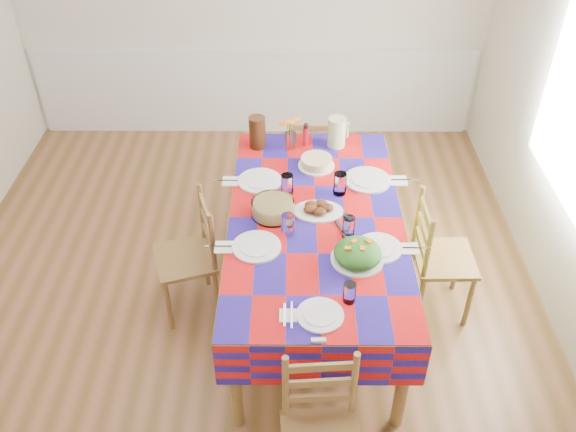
% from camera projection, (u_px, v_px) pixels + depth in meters
% --- Properties ---
extents(room, '(4.58, 5.08, 2.78)m').
position_uv_depth(room, '(230.00, 145.00, 3.72)').
color(room, brown).
rests_on(room, ground).
extents(wainscot, '(4.41, 0.06, 0.92)m').
position_uv_depth(wainscot, '(255.00, 89.00, 6.20)').
color(wainscot, silver).
rests_on(wainscot, room).
extents(dining_table, '(1.15, 2.14, 0.83)m').
position_uv_depth(dining_table, '(315.00, 228.00, 4.06)').
color(dining_table, brown).
rests_on(dining_table, room).
extents(setting_near_head, '(0.42, 0.28, 0.13)m').
position_uv_depth(setting_near_head, '(330.00, 307.00, 3.33)').
color(setting_near_head, white).
rests_on(setting_near_head, dining_table).
extents(setting_left_near, '(0.56, 0.33, 0.15)m').
position_uv_depth(setting_left_near, '(267.00, 239.00, 3.78)').
color(setting_left_near, white).
rests_on(setting_left_near, dining_table).
extents(setting_left_far, '(0.57, 0.34, 0.15)m').
position_uv_depth(setting_left_far, '(268.00, 182.00, 4.25)').
color(setting_left_far, white).
rests_on(setting_left_far, dining_table).
extents(setting_right_near, '(0.54, 0.31, 0.14)m').
position_uv_depth(setting_right_near, '(369.00, 240.00, 3.77)').
color(setting_right_near, white).
rests_on(setting_right_near, dining_table).
extents(setting_right_far, '(0.62, 0.36, 0.16)m').
position_uv_depth(setting_right_far, '(359.00, 181.00, 4.26)').
color(setting_right_far, white).
rests_on(setting_right_far, dining_table).
extents(meat_platter, '(0.34, 0.24, 0.07)m').
position_uv_depth(meat_platter, '(318.00, 209.00, 4.02)').
color(meat_platter, white).
rests_on(meat_platter, dining_table).
extents(salad_platter, '(0.32, 0.32, 0.14)m').
position_uv_depth(salad_platter, '(358.00, 254.00, 3.64)').
color(salad_platter, white).
rests_on(salad_platter, dining_table).
extents(pasta_bowl, '(0.29, 0.29, 0.10)m').
position_uv_depth(pasta_bowl, '(273.00, 208.00, 3.99)').
color(pasta_bowl, white).
rests_on(pasta_bowl, dining_table).
extents(cake, '(0.27, 0.27, 0.07)m').
position_uv_depth(cake, '(316.00, 162.00, 4.45)').
color(cake, white).
rests_on(cake, dining_table).
extents(serving_utensils, '(0.15, 0.33, 0.01)m').
position_uv_depth(serving_utensils, '(346.00, 229.00, 3.89)').
color(serving_utensils, black).
rests_on(serving_utensils, dining_table).
extents(flower_vase, '(0.16, 0.13, 0.26)m').
position_uv_depth(flower_vase, '(290.00, 136.00, 4.60)').
color(flower_vase, white).
rests_on(flower_vase, dining_table).
extents(hot_sauce, '(0.04, 0.04, 0.18)m').
position_uv_depth(hot_sauce, '(306.00, 134.00, 4.65)').
color(hot_sauce, red).
rests_on(hot_sauce, dining_table).
extents(green_pitcher, '(0.14, 0.14, 0.23)m').
position_uv_depth(green_pitcher, '(337.00, 132.00, 4.62)').
color(green_pitcher, '#C0DD9C').
rests_on(green_pitcher, dining_table).
extents(tea_pitcher, '(0.13, 0.13, 0.25)m').
position_uv_depth(tea_pitcher, '(257.00, 132.00, 4.61)').
color(tea_pitcher, '#321A0B').
rests_on(tea_pitcher, dining_table).
extents(name_card, '(0.08, 0.02, 0.02)m').
position_uv_depth(name_card, '(318.00, 340.00, 3.17)').
color(name_card, white).
rests_on(name_card, dining_table).
extents(chair_far, '(0.39, 0.37, 0.87)m').
position_uv_depth(chair_far, '(310.00, 157.00, 5.31)').
color(chair_far, brown).
rests_on(chair_far, room).
extents(chair_left, '(0.50, 0.52, 0.94)m').
position_uv_depth(chair_left, '(191.00, 257.00, 4.24)').
color(chair_left, brown).
rests_on(chair_left, room).
extents(chair_right, '(0.41, 0.43, 0.96)m').
position_uv_depth(chair_right, '(438.00, 258.00, 4.22)').
color(chair_right, brown).
rests_on(chair_right, room).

